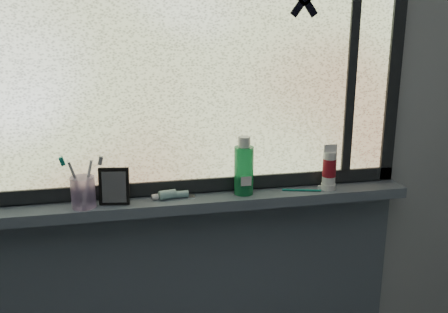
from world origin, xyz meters
TOP-DOWN VIEW (x-y plane):
  - wall_back at (0.00, 1.30)m, footprint 3.00×0.01m
  - windowsill at (0.00, 1.23)m, footprint 1.62×0.14m
  - window_pane at (0.00, 1.28)m, footprint 1.50×0.01m
  - frame_bottom at (0.00, 1.28)m, footprint 1.60×0.03m
  - frame_right at (0.78, 1.28)m, footprint 0.05×0.03m
  - frame_mullion at (0.60, 1.28)m, footprint 0.03×0.03m
  - vanity_mirror at (-0.30, 1.22)m, footprint 0.11×0.07m
  - toothpaste_tube at (-0.09, 1.23)m, footprint 0.19×0.07m
  - toothbrush_cup at (-0.40, 1.21)m, footprint 0.09×0.09m
  - toothbrush_lying at (0.40, 1.21)m, footprint 0.18×0.07m
  - mouthwash_bottle at (0.18, 1.23)m, footprint 0.08×0.08m
  - cream_tube at (0.51, 1.21)m, footprint 0.06×0.06m

SIDE VIEW (x-z plane):
  - windowsill at x=0.00m, z-range 0.98..1.02m
  - toothbrush_lying at x=0.40m, z-range 1.02..1.03m
  - toothpaste_tube at x=-0.09m, z-range 1.02..1.05m
  - frame_bottom at x=0.00m, z-range 1.02..1.07m
  - toothbrush_cup at x=-0.40m, z-range 1.02..1.13m
  - vanity_mirror at x=-0.30m, z-range 1.02..1.15m
  - cream_tube at x=0.51m, z-range 1.05..1.18m
  - mouthwash_bottle at x=0.18m, z-range 1.04..1.22m
  - wall_back at x=0.00m, z-range 0.00..2.50m
  - frame_right at x=0.78m, z-range 0.98..2.08m
  - window_pane at x=0.00m, z-range 1.03..2.03m
  - frame_mullion at x=0.60m, z-range 1.03..2.03m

